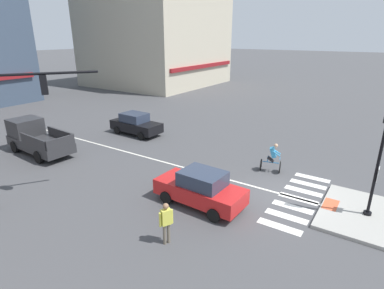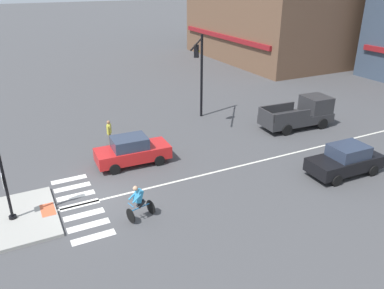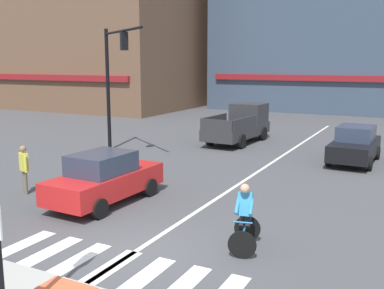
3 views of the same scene
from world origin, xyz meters
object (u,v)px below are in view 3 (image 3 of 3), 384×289
(pickup_truck_charcoal_westbound_distant, at_px, (241,124))
(pedestrian_at_curb_left, at_px, (24,166))
(car_black_eastbound_far, at_px, (355,145))
(car_red_westbound_near, at_px, (105,178))
(cyclist, at_px, (245,216))
(traffic_light_mast, at_px, (113,71))

(pickup_truck_charcoal_westbound_distant, xyz_separation_m, pedestrian_at_curb_left, (-2.81, -12.92, 0.00))
(car_black_eastbound_far, bearing_deg, car_red_westbound_near, -122.54)
(pickup_truck_charcoal_westbound_distant, distance_m, cyclist, 14.95)
(traffic_light_mast, height_order, cyclist, traffic_light_mast)
(traffic_light_mast, distance_m, pedestrian_at_curb_left, 7.87)
(car_black_eastbound_far, height_order, cyclist, cyclist)
(traffic_light_mast, distance_m, cyclist, 13.10)
(pedestrian_at_curb_left, bearing_deg, cyclist, -6.83)
(traffic_light_mast, distance_m, pickup_truck_charcoal_westbound_distant, 7.85)
(pedestrian_at_curb_left, bearing_deg, car_red_westbound_near, 8.28)
(car_red_westbound_near, height_order, pickup_truck_charcoal_westbound_distant, pickup_truck_charcoal_westbound_distant)
(car_black_eastbound_far, bearing_deg, traffic_light_mast, -163.94)
(car_red_westbound_near, bearing_deg, pickup_truck_charcoal_westbound_distant, 91.09)
(car_black_eastbound_far, bearing_deg, cyclist, -94.98)
(traffic_light_mast, xyz_separation_m, pedestrian_at_curb_left, (1.51, -7.11, -3.02))
(car_red_westbound_near, distance_m, cyclist, 5.45)
(car_red_westbound_near, bearing_deg, traffic_light_mast, 124.39)
(car_black_eastbound_far, height_order, car_red_westbound_near, same)
(car_red_westbound_near, distance_m, pedestrian_at_curb_left, 3.09)
(car_red_westbound_near, bearing_deg, pedestrian_at_curb_left, -171.72)
(pickup_truck_charcoal_westbound_distant, relative_size, pedestrian_at_curb_left, 3.12)
(traffic_light_mast, relative_size, cyclist, 3.60)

